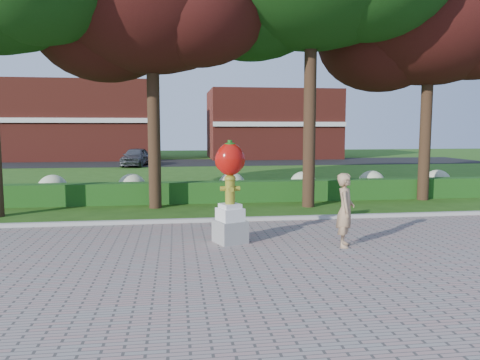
% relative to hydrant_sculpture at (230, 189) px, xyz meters
% --- Properties ---
extents(ground, '(100.00, 100.00, 0.00)m').
position_rel_hydrant_sculpture_xyz_m(ground, '(-0.04, -0.38, -1.37)').
color(ground, '#254D13').
rests_on(ground, ground).
extents(walkway, '(40.00, 14.00, 0.04)m').
position_rel_hydrant_sculpture_xyz_m(walkway, '(-0.04, -4.38, -1.35)').
color(walkway, gray).
rests_on(walkway, ground).
extents(curb, '(40.00, 0.18, 0.15)m').
position_rel_hydrant_sculpture_xyz_m(curb, '(-0.04, 2.62, -1.30)').
color(curb, '#ADADA5').
rests_on(curb, ground).
extents(lawn_hedge, '(24.00, 0.70, 0.80)m').
position_rel_hydrant_sculpture_xyz_m(lawn_hedge, '(-0.04, 6.62, -0.97)').
color(lawn_hedge, '#1D4814').
rests_on(lawn_hedge, ground).
extents(hydrangea_row, '(20.10, 1.10, 0.99)m').
position_rel_hydrant_sculpture_xyz_m(hydrangea_row, '(0.53, 7.62, -0.82)').
color(hydrangea_row, '#B7C294').
rests_on(hydrangea_row, ground).
extents(street, '(50.00, 8.00, 0.02)m').
position_rel_hydrant_sculpture_xyz_m(street, '(-0.04, 27.62, -1.36)').
color(street, black).
rests_on(street, ground).
extents(building_left, '(14.00, 8.00, 7.00)m').
position_rel_hydrant_sculpture_xyz_m(building_left, '(-10.04, 33.62, 2.13)').
color(building_left, maroon).
rests_on(building_left, ground).
extents(building_right, '(12.00, 8.00, 6.40)m').
position_rel_hydrant_sculpture_xyz_m(building_right, '(7.96, 33.62, 1.83)').
color(building_right, maroon).
rests_on(building_right, ground).
extents(tree_far_right, '(7.88, 6.72, 10.21)m').
position_rel_hydrant_sculpture_xyz_m(tree_far_right, '(8.36, 6.20, 5.60)').
color(tree_far_right, black).
rests_on(tree_far_right, ground).
extents(hydrant_sculpture, '(0.88, 0.88, 2.51)m').
position_rel_hydrant_sculpture_xyz_m(hydrant_sculpture, '(0.00, 0.00, 0.00)').
color(hydrant_sculpture, gray).
rests_on(hydrant_sculpture, walkway).
extents(woman, '(0.62, 0.75, 1.75)m').
position_rel_hydrant_sculpture_xyz_m(woman, '(2.65, -0.74, -0.45)').
color(woman, tan).
rests_on(woman, walkway).
extents(parked_car, '(2.29, 4.28, 1.38)m').
position_rel_hydrant_sculpture_xyz_m(parked_car, '(-4.28, 24.62, -0.66)').
color(parked_car, '#45474E').
rests_on(parked_car, street).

